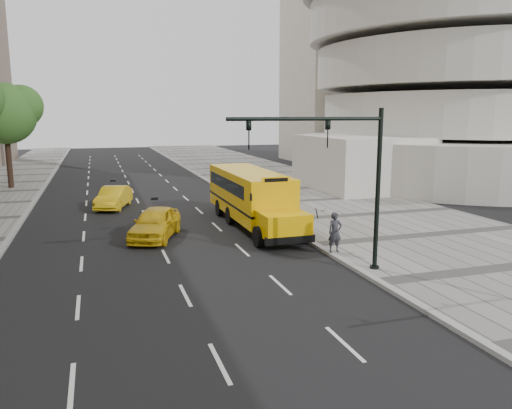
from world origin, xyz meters
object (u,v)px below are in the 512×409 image
object	(u,v)px
school_bus	(250,193)
taxi_near	(155,223)
traffic_signal	(346,170)
tree_c	(6,113)
taxi_far	(114,197)
pedestrian	(335,232)

from	to	relation	value
school_bus	taxi_near	xyz separation A→B (m)	(-5.53, -1.71, -0.98)
school_bus	traffic_signal	size ratio (longest dim) A/B	1.81
taxi_near	school_bus	bearing A→B (deg)	38.88
tree_c	taxi_near	xyz separation A→B (m)	(9.38, -20.38, -5.45)
tree_c	traffic_signal	bearing A→B (deg)	-61.31
tree_c	taxi_near	world-z (taller)	tree_c
tree_c	taxi_far	size ratio (longest dim) A/B	1.99
traffic_signal	school_bus	bearing A→B (deg)	94.02
tree_c	taxi_far	bearing A→B (deg)	-55.61
taxi_far	traffic_signal	size ratio (longest dim) A/B	0.68
tree_c	traffic_signal	xyz separation A→B (m)	(15.60, -28.51, -2.14)
school_bus	taxi_near	size ratio (longest dim) A/B	2.50
school_bus	taxi_far	size ratio (longest dim) A/B	2.66
taxi_near	taxi_far	distance (m)	9.29
taxi_far	pedestrian	distance (m)	17.13
school_bus	pedestrian	world-z (taller)	school_bus
school_bus	traffic_signal	xyz separation A→B (m)	(0.69, -9.84, 2.33)
school_bus	traffic_signal	distance (m)	10.14
taxi_far	pedestrian	xyz separation A→B (m)	(8.86, -14.66, 0.33)
taxi_far	traffic_signal	distance (m)	19.28
taxi_near	tree_c	bearing A→B (deg)	136.38
school_bus	taxi_far	distance (m)	10.40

